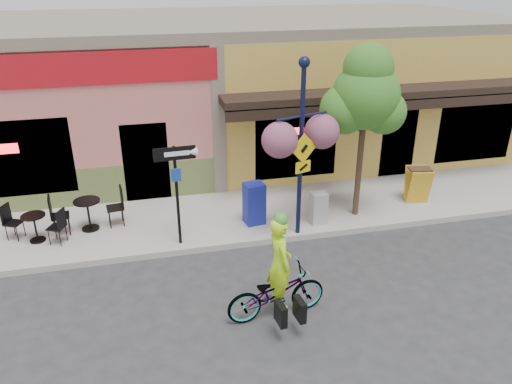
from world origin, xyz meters
TOP-DOWN VIEW (x-y plane):
  - ground at (0.00, 0.00)m, footprint 90.00×90.00m
  - sidewalk at (0.00, 2.00)m, footprint 24.00×3.00m
  - curb at (0.00, 0.55)m, footprint 24.00×0.12m
  - building at (0.00, 7.50)m, footprint 18.20×8.20m
  - bicycle at (-0.90, -2.05)m, footprint 1.97×0.86m
  - cyclist_rider at (-0.85, -2.05)m, footprint 0.50×0.70m
  - lamp_post at (0.39, 0.65)m, footprint 1.43×0.91m
  - one_way_sign at (-2.41, 0.81)m, footprint 0.92×0.25m
  - cafe_set_left at (-5.65, 1.69)m, footprint 1.62×1.26m
  - cafe_set_right at (-4.48, 1.99)m, footprint 1.76×1.03m
  - newspaper_box_blue at (-0.51, 1.39)m, footprint 0.53×0.49m
  - newspaper_box_grey at (1.04, 1.01)m, footprint 0.39×0.35m
  - street_tree at (2.15, 1.25)m, footprint 1.79×1.79m
  - sandwich_board at (4.02, 1.37)m, footprint 0.66×0.53m

SIDE VIEW (x-z plane):
  - ground at x=0.00m, z-range 0.00..0.00m
  - sidewalk at x=0.00m, z-range 0.00..0.15m
  - curb at x=0.00m, z-range 0.00..0.15m
  - bicycle at x=-0.90m, z-range 0.00..1.00m
  - newspaper_box_grey at x=1.04m, z-range 0.15..0.96m
  - cafe_set_left at x=-5.65m, z-range 0.15..1.02m
  - sandwich_board at x=4.02m, z-range 0.15..1.13m
  - cafe_set_right at x=-4.48m, z-range 0.15..1.16m
  - newspaper_box_blue at x=-0.51m, z-range 0.15..1.21m
  - cyclist_rider at x=-0.85m, z-range 0.00..1.79m
  - one_way_sign at x=-2.41m, z-range 0.15..2.52m
  - lamp_post at x=0.39m, z-range 0.15..4.32m
  - building at x=0.00m, z-range 0.00..4.50m
  - street_tree at x=2.15m, z-range 0.15..4.52m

